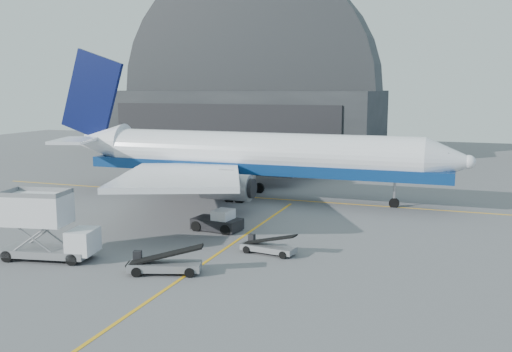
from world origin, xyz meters
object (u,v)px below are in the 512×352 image
at_px(belt_loader_b, 268,247).
at_px(airliner, 244,155).
at_px(belt_loader_a, 164,265).
at_px(pushback_tug, 218,222).
at_px(catering_truck, 45,227).

bearing_deg(belt_loader_b, airliner, 123.57).
xyz_separation_m(airliner, belt_loader_a, (4.56, -27.56, -4.29)).
xyz_separation_m(pushback_tug, belt_loader_b, (6.44, -5.34, -0.21)).
xyz_separation_m(catering_truck, belt_loader_a, (9.83, -0.01, -1.84)).
height_order(catering_truck, pushback_tug, catering_truck).
xyz_separation_m(catering_truck, belt_loader_b, (15.04, 6.86, -1.92)).
bearing_deg(belt_loader_b, belt_loader_a, -118.89).
relative_size(pushback_tug, belt_loader_a, 0.84).
bearing_deg(pushback_tug, airliner, 109.06).
relative_size(airliner, catering_truck, 6.75).
height_order(airliner, catering_truck, airliner).
height_order(airliner, belt_loader_a, airliner).
relative_size(belt_loader_a, belt_loader_b, 1.16).
distance_m(catering_truck, belt_loader_b, 16.64).
relative_size(airliner, pushback_tug, 11.09).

